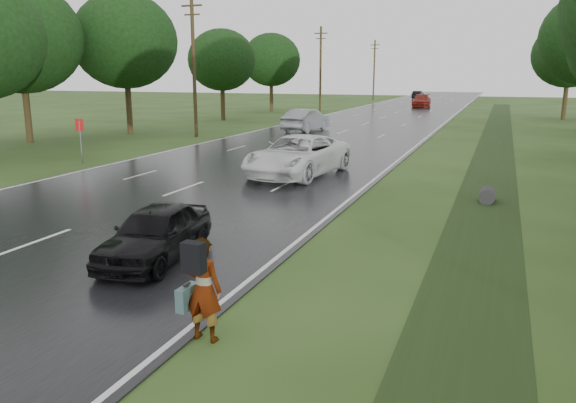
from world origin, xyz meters
The scene contains 21 objects.
ground centered at (0.00, 0.00, 0.00)m, with size 220.00×220.00×0.00m, color #274016.
road centered at (0.00, 45.00, 0.02)m, with size 14.00×180.00×0.04m, color black.
edge_stripe_east centered at (6.75, 45.00, 0.04)m, with size 0.12×180.00×0.01m, color silver.
edge_stripe_west centered at (-6.75, 45.00, 0.04)m, with size 0.12×180.00×0.01m, color silver.
center_line centered at (0.00, 45.00, 0.04)m, with size 0.12×180.00×0.01m, color silver.
drainage_ditch centered at (11.50, 18.71, 0.04)m, with size 2.20×120.00×0.56m.
road_sign centered at (-8.50, 12.00, 1.64)m, with size 0.50×0.06×2.30m.
utility_pole_mid centered at (-9.20, 25.00, 5.20)m, with size 1.60×0.26×10.00m.
utility_pole_far centered at (-9.20, 55.00, 5.20)m, with size 1.60×0.26×10.00m.
utility_pole_distant centered at (-9.20, 85.00, 5.20)m, with size 1.60×0.26×10.00m.
tree_east_f centered at (17.50, 52.00, 6.37)m, with size 7.20×7.20×9.62m.
tree_west_c centered at (-15.00, 25.00, 6.92)m, with size 7.80×7.80×10.43m.
tree_west_d centered at (-14.20, 39.00, 5.82)m, with size 6.60×6.60×8.80m.
tree_west_e centered at (-18.00, 18.00, 6.83)m, with size 8.00×8.00×10.44m.
tree_west_f centered at (-14.80, 53.00, 6.14)m, with size 7.00×7.00×9.29m.
pedestrian centered at (7.18, -3.25, 0.97)m, with size 0.84×0.77×1.88m.
white_pickup centered at (3.25, 12.52, 0.94)m, with size 2.98×6.46×1.80m, color white.
dark_sedan centered at (3.99, 0.07, 0.73)m, with size 1.64×4.07×1.39m, color black.
silver_sedan centered at (-2.86, 31.38, 0.93)m, with size 1.87×5.38×1.77m, color gray.
far_car_red centered at (1.25, 67.86, 0.90)m, with size 2.41×5.92×1.72m, color maroon.
far_car_dark centered at (-2.80, 93.13, 0.75)m, with size 1.50×4.30×1.42m, color black.
Camera 1 is at (11.81, -11.23, 4.59)m, focal length 35.00 mm.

